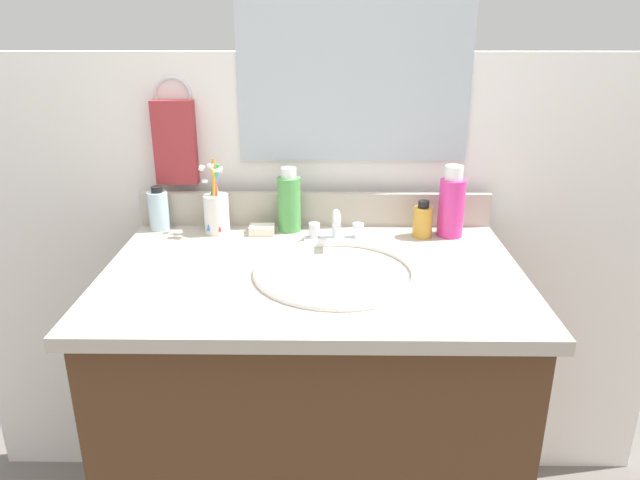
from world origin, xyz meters
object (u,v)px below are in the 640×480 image
bottle_oil_amber (423,221)px  cup_white_ceramic (216,211)px  soap_bar (262,230)px  bottle_toner_green (289,202)px  hand_towel (175,143)px  bottle_gel_clear (159,210)px  faucet (336,232)px  bottle_soap_pink (451,204)px

bottle_oil_amber → cup_white_ceramic: cup_white_ceramic is taller
soap_bar → bottle_toner_green: bearing=25.2°
hand_towel → bottle_gel_clear: hand_towel is taller
hand_towel → bottle_oil_amber: size_ratio=2.28×
bottle_toner_green → bottle_gel_clear: size_ratio=1.45×
faucet → bottle_soap_pink: size_ratio=0.87×
cup_white_ceramic → bottle_soap_pink: bearing=-1.5°
bottle_toner_green → bottle_soap_pink: size_ratio=0.92×
hand_towel → bottle_toner_green: hand_towel is taller
faucet → bottle_gel_clear: 0.48m
hand_towel → soap_bar: (0.23, -0.10, -0.21)m
bottle_oil_amber → hand_towel: bearing=170.2°
bottle_toner_green → cup_white_ceramic: 0.19m
cup_white_ceramic → soap_bar: bearing=-6.2°
bottle_gel_clear → bottle_toner_green: bearing=-0.8°
faucet → bottle_soap_pink: (0.29, 0.05, 0.06)m
faucet → bottle_oil_amber: bearing=11.1°
bottle_oil_amber → soap_bar: 0.42m
bottle_gel_clear → soap_bar: bearing=-7.7°
hand_towel → soap_bar: size_ratio=3.44×
faucet → bottle_oil_amber: bottle_oil_amber is taller
bottle_soap_pink → soap_bar: 0.49m
bottle_gel_clear → cup_white_ceramic: cup_white_ceramic is taller
faucet → soap_bar: 0.20m
cup_white_ceramic → bottle_toner_green: bearing=6.0°
bottle_toner_green → soap_bar: 0.10m
bottle_toner_green → bottle_gel_clear: (-0.35, 0.00, -0.02)m
bottle_gel_clear → bottle_oil_amber: (0.69, -0.05, -0.01)m
bottle_toner_green → cup_white_ceramic: bearing=-174.0°
bottle_toner_green → bottle_soap_pink: bearing=-4.9°
faucet → bottle_toner_green: bearing=143.9°
bottle_soap_pink → bottle_gel_clear: bearing=177.0°
hand_towel → faucet: bearing=-20.1°
bottle_gel_clear → bottle_oil_amber: size_ratio=1.22×
hand_towel → bottle_soap_pink: hand_towel is taller
hand_towel → soap_bar: 0.33m
bottle_gel_clear → bottle_soap_pink: (0.76, -0.04, 0.03)m
bottle_toner_green → cup_white_ceramic: cup_white_ceramic is taller
cup_white_ceramic → soap_bar: cup_white_ceramic is taller
soap_bar → bottle_soap_pink: bearing=-0.4°
hand_towel → cup_white_ceramic: size_ratio=1.12×
faucet → hand_towel: bearing=159.9°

